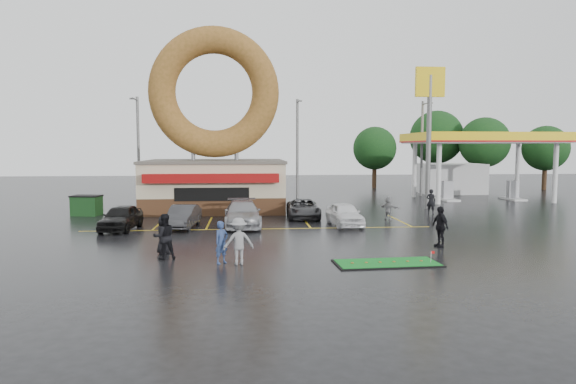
{
  "coord_description": "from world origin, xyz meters",
  "views": [
    {
      "loc": [
        -0.76,
        -25.64,
        4.66
      ],
      "look_at": [
        1.59,
        2.38,
        2.2
      ],
      "focal_mm": 32.0,
      "sensor_mm": 36.0,
      "label": 1
    }
  ],
  "objects": [
    {
      "name": "streetlight_mid",
      "position": [
        4.0,
        20.92,
        4.78
      ],
      "size": [
        0.4,
        2.21,
        9.0
      ],
      "color": "slate",
      "rests_on": "ground"
    },
    {
      "name": "person_walker_far",
      "position": [
        12.2,
        9.08,
        0.87
      ],
      "size": [
        0.76,
        0.7,
        1.75
      ],
      "primitive_type": "imported",
      "rotation": [
        0.0,
        0.0,
        2.56
      ],
      "color": "black",
      "rests_on": "ground"
    },
    {
      "name": "person_bystander",
      "position": [
        -4.33,
        -3.13,
        0.84
      ],
      "size": [
        0.83,
        0.97,
        1.68
      ],
      "primitive_type": "imported",
      "rotation": [
        0.0,
        0.0,
        1.14
      ],
      "color": "black",
      "rests_on": "ground"
    },
    {
      "name": "putting_green",
      "position": [
        4.89,
        -5.84,
        0.03
      ],
      "size": [
        4.29,
        2.04,
        0.53
      ],
      "color": "black",
      "rests_on": "ground"
    },
    {
      "name": "donut_shop",
      "position": [
        -3.0,
        12.97,
        4.46
      ],
      "size": [
        10.2,
        8.7,
        13.5
      ],
      "color": "#472B19",
      "rests_on": "ground"
    },
    {
      "name": "dumpster",
      "position": [
        -11.6,
        10.26,
        0.65
      ],
      "size": [
        1.99,
        1.51,
        1.3
      ],
      "primitive_type": "cube",
      "rotation": [
        0.0,
        0.0,
        -0.19
      ],
      "color": "#183F1A",
      "rests_on": "ground"
    },
    {
      "name": "car_silver",
      "position": [
        -0.93,
        4.54,
        0.75
      ],
      "size": [
        2.24,
        5.21,
        1.49
      ],
      "primitive_type": "imported",
      "rotation": [
        0.0,
        0.0,
        0.03
      ],
      "color": "gray",
      "rests_on": "ground"
    },
    {
      "name": "person_cameraman",
      "position": [
        8.32,
        -2.56,
        0.96
      ],
      "size": [
        0.74,
        1.21,
        1.92
      ],
      "primitive_type": "imported",
      "rotation": [
        0.0,
        0.0,
        -1.31
      ],
      "color": "black",
      "rests_on": "ground"
    },
    {
      "name": "tree_far_b",
      "position": [
        32.0,
        28.0,
        4.53
      ],
      "size": [
        4.9,
        4.9,
        7.0
      ],
      "color": "#332114",
      "rests_on": "ground"
    },
    {
      "name": "person_blackjkt",
      "position": [
        -4.14,
        -4.21,
        0.95
      ],
      "size": [
        1.13,
        1.02,
        1.91
      ],
      "primitive_type": "imported",
      "rotation": [
        0.0,
        0.0,
        3.53
      ],
      "color": "black",
      "rests_on": "ground"
    },
    {
      "name": "ground",
      "position": [
        0.0,
        0.0,
        0.0
      ],
      "size": [
        120.0,
        120.0,
        0.0
      ],
      "primitive_type": "plane",
      "color": "black",
      "rests_on": "ground"
    },
    {
      "name": "person_blue",
      "position": [
        -1.72,
        -5.18,
        0.86
      ],
      "size": [
        0.74,
        0.72,
        1.71
      ],
      "primitive_type": "imported",
      "rotation": [
        0.0,
        0.0,
        0.71
      ],
      "color": "navy",
      "rests_on": "ground"
    },
    {
      "name": "shell_sign",
      "position": [
        13.0,
        12.0,
        7.38
      ],
      "size": [
        2.2,
        0.36,
        10.6
      ],
      "color": "slate",
      "rests_on": "ground"
    },
    {
      "name": "streetlight_right",
      "position": [
        16.0,
        21.92,
        4.78
      ],
      "size": [
        0.4,
        2.21,
        9.0
      ],
      "color": "slate",
      "rests_on": "ground"
    },
    {
      "name": "tree_far_d",
      "position": [
        14.0,
        32.0,
        4.53
      ],
      "size": [
        4.9,
        4.9,
        7.0
      ],
      "color": "#332114",
      "rests_on": "ground"
    },
    {
      "name": "tree_far_a",
      "position": [
        26.0,
        30.0,
        5.18
      ],
      "size": [
        5.6,
        5.6,
        8.0
      ],
      "color": "#332114",
      "rests_on": "ground"
    },
    {
      "name": "car_grey",
      "position": [
        3.04,
        7.71,
        0.62
      ],
      "size": [
        2.23,
        4.55,
        1.24
      ],
      "primitive_type": "imported",
      "rotation": [
        0.0,
        0.0,
        -0.04
      ],
      "color": "#2E2E31",
      "rests_on": "ground"
    },
    {
      "name": "car_black",
      "position": [
        -7.76,
        3.75,
        0.71
      ],
      "size": [
        1.99,
        4.29,
        1.42
      ],
      "primitive_type": "imported",
      "rotation": [
        0.0,
        0.0,
        -0.08
      ],
      "color": "black",
      "rests_on": "ground"
    },
    {
      "name": "tree_far_c",
      "position": [
        22.0,
        34.0,
        5.84
      ],
      "size": [
        6.3,
        6.3,
        9.0
      ],
      "color": "#332114",
      "rests_on": "ground"
    },
    {
      "name": "person_hoodie",
      "position": [
        -1.04,
        -5.44,
        0.94
      ],
      "size": [
        1.31,
        0.9,
        1.87
      ],
      "primitive_type": "imported",
      "rotation": [
        0.0,
        0.0,
        3.32
      ],
      "color": "gray",
      "rests_on": "ground"
    },
    {
      "name": "car_white",
      "position": [
        5.13,
        4.27,
        0.69
      ],
      "size": [
        1.96,
        4.16,
        1.37
      ],
      "primitive_type": "imported",
      "rotation": [
        0.0,
        0.0,
        0.09
      ],
      "color": "white",
      "rests_on": "ground"
    },
    {
      "name": "gas_station",
      "position": [
        20.0,
        20.94,
        3.7
      ],
      "size": [
        12.3,
        13.65,
        5.9
      ],
      "color": "silver",
      "rests_on": "ground"
    },
    {
      "name": "streetlight_left",
      "position": [
        -10.0,
        19.92,
        4.78
      ],
      "size": [
        0.4,
        2.21,
        9.0
      ],
      "color": "slate",
      "rests_on": "ground"
    },
    {
      "name": "person_walker_near",
      "position": [
        8.39,
        6.34,
        0.77
      ],
      "size": [
        1.22,
        1.41,
        1.53
      ],
      "primitive_type": "imported",
      "rotation": [
        0.0,
        0.0,
        2.22
      ],
      "color": "gray",
      "rests_on": "ground"
    },
    {
      "name": "car_dgrey",
      "position": [
        -4.37,
        4.23,
        0.65
      ],
      "size": [
        1.87,
        4.11,
        1.31
      ],
      "primitive_type": "imported",
      "rotation": [
        0.0,
        0.0,
        -0.12
      ],
      "color": "#2F2F31",
      "rests_on": "ground"
    }
  ]
}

